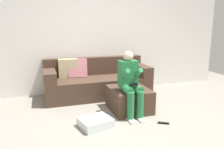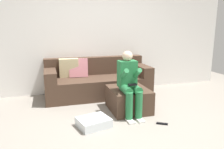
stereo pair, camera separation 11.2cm
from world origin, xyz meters
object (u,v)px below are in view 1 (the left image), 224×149
at_px(couch_sectional, 96,81).
at_px(person_seated, 130,82).
at_px(remote_near_ottoman, 164,123).
at_px(storage_bin, 95,122).
at_px(ottoman, 129,99).

distance_m(couch_sectional, person_seated, 1.29).
relative_size(couch_sectional, remote_near_ottoman, 12.74).
bearing_deg(storage_bin, person_seated, 22.41).
xyz_separation_m(couch_sectional, remote_near_ottoman, (0.65, -1.75, -0.30)).
height_order(couch_sectional, ottoman, couch_sectional).
bearing_deg(ottoman, remote_near_ottoman, -67.89).
bearing_deg(remote_near_ottoman, person_seated, 155.41).
bearing_deg(ottoman, couch_sectional, 109.19).
relative_size(couch_sectional, storage_bin, 4.83).
relative_size(person_seated, storage_bin, 2.38).
relative_size(ottoman, remote_near_ottoman, 4.43).
bearing_deg(person_seated, ottoman, 72.22).
xyz_separation_m(storage_bin, remote_near_ottoman, (1.04, -0.23, -0.06)).
bearing_deg(storage_bin, ottoman, 33.35).
bearing_deg(storage_bin, couch_sectional, 75.45).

